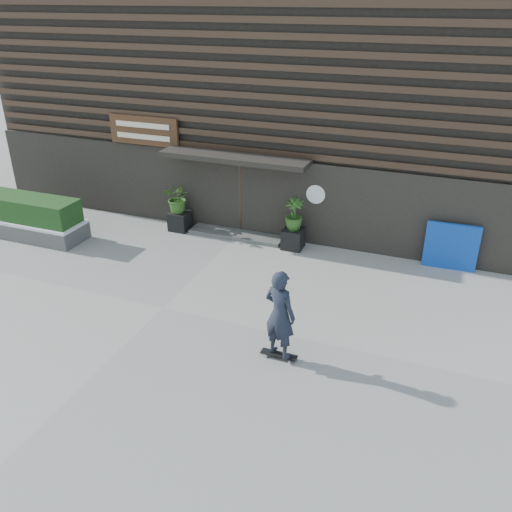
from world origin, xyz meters
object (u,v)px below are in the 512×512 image
at_px(blue_tarp, 451,247).
at_px(skateboarder, 280,315).
at_px(planter_pot_right, 293,239).
at_px(raised_bed, 32,228).
at_px(planter_pot_left, 180,221).

bearing_deg(blue_tarp, skateboarder, -120.92).
distance_m(planter_pot_right, blue_tarp, 4.43).
relative_size(planter_pot_right, skateboarder, 0.29).
bearing_deg(raised_bed, blue_tarp, 11.10).
bearing_deg(raised_bed, planter_pot_left, 27.36).
xyz_separation_m(planter_pot_right, skateboarder, (1.37, -5.24, 0.77)).
height_order(raised_bed, blue_tarp, blue_tarp).
xyz_separation_m(raised_bed, skateboarder, (9.25, -3.13, 0.82)).
relative_size(planter_pot_left, blue_tarp, 0.43).
bearing_deg(planter_pot_right, raised_bed, -165.01).
xyz_separation_m(planter_pot_left, skateboarder, (5.17, -5.24, 0.77)).
xyz_separation_m(planter_pot_left, blue_tarp, (8.20, 0.30, 0.36)).
bearing_deg(planter_pot_left, skateboarder, -45.37).
height_order(planter_pot_right, skateboarder, skateboarder).
relative_size(blue_tarp, skateboarder, 0.69).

